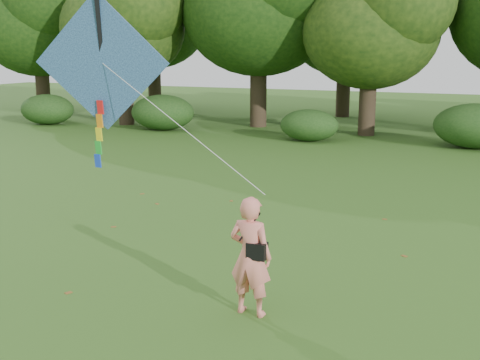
% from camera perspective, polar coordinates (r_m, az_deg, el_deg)
% --- Properties ---
extents(ground, '(100.00, 100.00, 0.00)m').
position_cam_1_polar(ground, '(10.50, 0.37, -10.63)').
color(ground, '#265114').
rests_on(ground, ground).
extents(man_kite_flyer, '(0.72, 0.50, 1.91)m').
position_cam_1_polar(man_kite_flyer, '(9.39, 1.00, -7.23)').
color(man_kite_flyer, '#EE8070').
rests_on(man_kite_flyer, ground).
extents(crossbody_bag, '(0.43, 0.20, 0.73)m').
position_cam_1_polar(crossbody_bag, '(9.28, 1.61, -6.65)').
color(crossbody_bag, black).
rests_on(crossbody_bag, ground).
extents(flying_kite, '(4.99, 1.63, 3.27)m').
position_cam_1_polar(flying_kite, '(11.62, -12.94, 10.57)').
color(flying_kite, '#2840AF').
rests_on(flying_kite, ground).
extents(tree_line, '(54.70, 15.30, 9.48)m').
position_cam_1_polar(tree_line, '(31.89, 20.07, 14.35)').
color(tree_line, '#3A2D1E').
rests_on(tree_line, ground).
extents(shrub_band, '(39.15, 3.22, 1.88)m').
position_cam_1_polar(shrub_band, '(27.08, 13.57, 5.15)').
color(shrub_band, '#264919').
rests_on(shrub_band, ground).
extents(fallen_leaves, '(11.50, 9.08, 0.01)m').
position_cam_1_polar(fallen_leaves, '(13.92, 6.85, -4.84)').
color(fallen_leaves, brown).
rests_on(fallen_leaves, ground).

